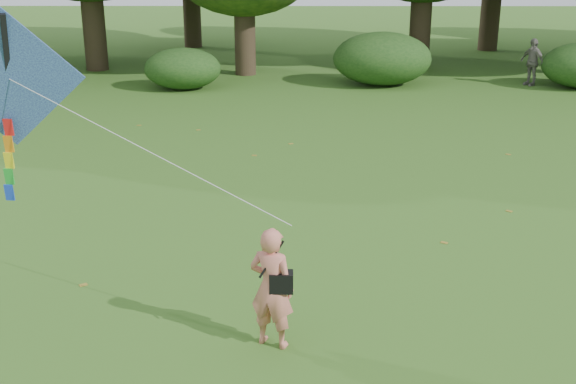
{
  "coord_description": "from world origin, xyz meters",
  "views": [
    {
      "loc": [
        -0.21,
        -7.85,
        4.97
      ],
      "look_at": [
        -0.26,
        2.0,
        1.5
      ],
      "focal_mm": 45.0,
      "sensor_mm": 36.0,
      "label": 1
    }
  ],
  "objects_px": {
    "bystander_left": "(42,62)",
    "flying_kite": "(9,82)",
    "bystander_right": "(532,62)",
    "man_kite_flyer": "(272,288)"
  },
  "relations": [
    {
      "from": "bystander_right",
      "to": "bystander_left",
      "type": "bearing_deg",
      "value": -123.55
    },
    {
      "from": "flying_kite",
      "to": "bystander_left",
      "type": "bearing_deg",
      "value": 107.43
    },
    {
      "from": "man_kite_flyer",
      "to": "flying_kite",
      "type": "height_order",
      "value": "flying_kite"
    },
    {
      "from": "man_kite_flyer",
      "to": "bystander_right",
      "type": "distance_m",
      "value": 19.61
    },
    {
      "from": "bystander_left",
      "to": "bystander_right",
      "type": "distance_m",
      "value": 17.55
    },
    {
      "from": "bystander_right",
      "to": "flying_kite",
      "type": "bearing_deg",
      "value": -72.33
    },
    {
      "from": "bystander_left",
      "to": "bystander_right",
      "type": "height_order",
      "value": "bystander_right"
    },
    {
      "from": "man_kite_flyer",
      "to": "flying_kite",
      "type": "distance_m",
      "value": 5.02
    },
    {
      "from": "bystander_left",
      "to": "flying_kite",
      "type": "xyz_separation_m",
      "value": [
        4.88,
        -15.53,
        2.22
      ]
    },
    {
      "from": "flying_kite",
      "to": "bystander_right",
      "type": "bearing_deg",
      "value": 50.24
    }
  ]
}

